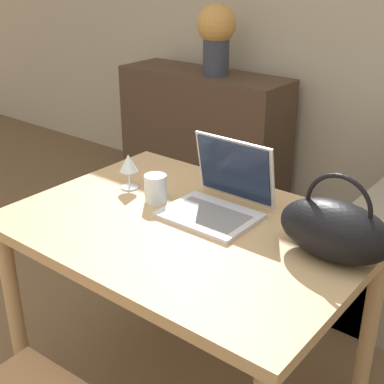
% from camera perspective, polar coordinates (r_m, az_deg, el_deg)
% --- Properties ---
extents(dining_table, '(1.20, 0.87, 0.77)m').
position_cam_1_polar(dining_table, '(1.87, -0.37, -5.97)').
color(dining_table, tan).
rests_on(dining_table, ground_plane).
extents(sideboard, '(1.21, 0.40, 0.88)m').
position_cam_1_polar(sideboard, '(3.75, 1.21, 6.02)').
color(sideboard, '#4C3828').
rests_on(sideboard, ground_plane).
extents(laptop, '(0.32, 0.30, 0.25)m').
position_cam_1_polar(laptop, '(1.88, 3.13, -0.17)').
color(laptop, silver).
rests_on(laptop, dining_table).
extents(drinking_glass, '(0.08, 0.08, 0.10)m').
position_cam_1_polar(drinking_glass, '(1.96, -3.91, 0.39)').
color(drinking_glass, silver).
rests_on(drinking_glass, dining_table).
extents(wine_glass, '(0.07, 0.07, 0.14)m').
position_cam_1_polar(wine_glass, '(2.06, -6.78, 2.91)').
color(wine_glass, silver).
rests_on(wine_glass, dining_table).
extents(handbag, '(0.35, 0.19, 0.27)m').
position_cam_1_polar(handbag, '(1.64, 15.03, -3.87)').
color(handbag, black).
rests_on(handbag, dining_table).
extents(flower_vase, '(0.25, 0.25, 0.44)m').
position_cam_1_polar(flower_vase, '(3.51, 2.62, 16.53)').
color(flower_vase, '#333847').
rests_on(flower_vase, sideboard).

